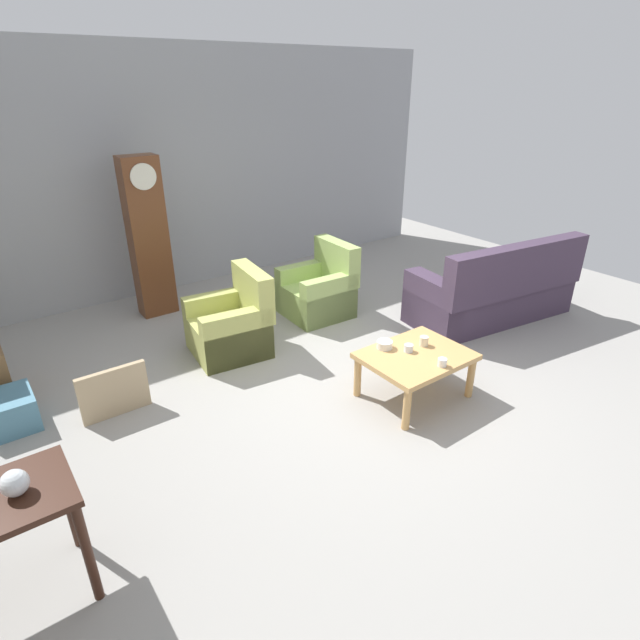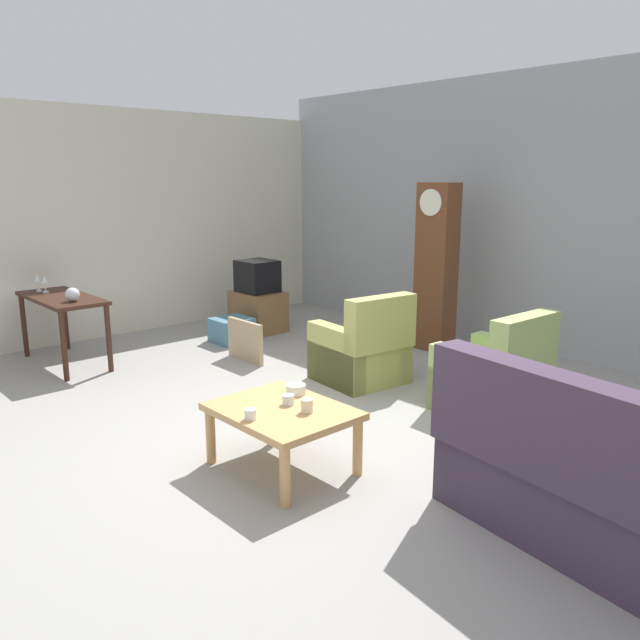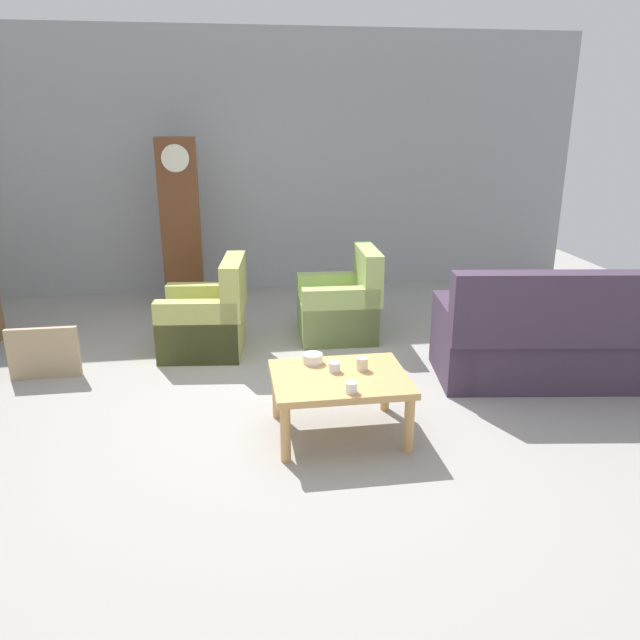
% 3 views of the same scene
% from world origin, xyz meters
% --- Properties ---
extents(ground_plane, '(10.40, 10.40, 0.00)m').
position_xyz_m(ground_plane, '(0.00, 0.00, 0.00)').
color(ground_plane, '#999691').
extents(garage_door_wall, '(8.40, 0.16, 3.20)m').
position_xyz_m(garage_door_wall, '(0.00, 3.60, 1.60)').
color(garage_door_wall, '#9EA0A5').
rests_on(garage_door_wall, ground_plane).
extents(pegboard_wall_left, '(0.12, 6.40, 2.88)m').
position_xyz_m(pegboard_wall_left, '(-4.20, 0.40, 1.44)').
color(pegboard_wall_left, beige).
rests_on(pegboard_wall_left, ground_plane).
extents(couch_floral, '(2.20, 1.16, 1.04)m').
position_xyz_m(couch_floral, '(2.42, 0.12, 0.36)').
color(couch_floral, '#423347').
rests_on(couch_floral, ground_plane).
extents(armchair_olive_near, '(0.87, 0.85, 0.92)m').
position_xyz_m(armchair_olive_near, '(-0.61, 1.28, 0.31)').
color(armchair_olive_near, tan).
rests_on(armchair_olive_near, ground_plane).
extents(armchair_olive_far, '(0.82, 0.79, 0.92)m').
position_xyz_m(armchair_olive_far, '(0.75, 1.52, 0.31)').
color(armchair_olive_far, '#9EB964').
rests_on(armchair_olive_far, ground_plane).
extents(coffee_table_wood, '(0.96, 0.76, 0.46)m').
position_xyz_m(coffee_table_wood, '(0.35, -0.53, 0.39)').
color(coffee_table_wood, tan).
rests_on(coffee_table_wood, ground_plane).
extents(console_table_dark, '(1.30, 0.56, 0.76)m').
position_xyz_m(console_table_dark, '(-3.26, -0.69, 0.65)').
color(console_table_dark, '#381E14').
rests_on(console_table_dark, ground_plane).
extents(grandfather_clock, '(0.44, 0.30, 1.97)m').
position_xyz_m(grandfather_clock, '(-0.90, 2.81, 0.99)').
color(grandfather_clock, brown).
rests_on(grandfather_clock, ground_plane).
extents(tv_stand_cabinet, '(0.68, 0.52, 0.53)m').
position_xyz_m(tv_stand_cabinet, '(-3.06, 1.81, 0.27)').
color(tv_stand_cabinet, brown).
rests_on(tv_stand_cabinet, ground_plane).
extents(tv_crt, '(0.48, 0.44, 0.42)m').
position_xyz_m(tv_crt, '(-3.06, 1.81, 0.74)').
color(tv_crt, black).
rests_on(tv_crt, tv_stand_cabinet).
extents(framed_picture_leaning, '(0.60, 0.05, 0.46)m').
position_xyz_m(framed_picture_leaning, '(-2.02, 0.84, 0.23)').
color(framed_picture_leaning, tan).
rests_on(framed_picture_leaning, ground_plane).
extents(storage_box_blue, '(0.42, 0.46, 0.31)m').
position_xyz_m(storage_box_blue, '(-2.81, 1.21, 0.15)').
color(storage_box_blue, teal).
rests_on(storage_box_blue, ground_plane).
extents(glass_dome_cloche, '(0.15, 0.15, 0.15)m').
position_xyz_m(glass_dome_cloche, '(-2.88, -0.71, 0.84)').
color(glass_dome_cloche, silver).
rests_on(glass_dome_cloche, console_table_dark).
extents(cup_white_porcelain, '(0.08, 0.08, 0.07)m').
position_xyz_m(cup_white_porcelain, '(0.37, -0.82, 0.49)').
color(cup_white_porcelain, white).
rests_on(cup_white_porcelain, coffee_table_wood).
extents(cup_blue_rimmed, '(0.08, 0.08, 0.07)m').
position_xyz_m(cup_blue_rimmed, '(0.33, -0.46, 0.49)').
color(cup_blue_rimmed, silver).
rests_on(cup_blue_rimmed, coffee_table_wood).
extents(cup_cream_tall, '(0.08, 0.08, 0.09)m').
position_xyz_m(cup_cream_tall, '(0.53, -0.46, 0.50)').
color(cup_cream_tall, beige).
rests_on(cup_cream_tall, coffee_table_wood).
extents(bowl_white_stacked, '(0.15, 0.15, 0.07)m').
position_xyz_m(bowl_white_stacked, '(0.19, -0.27, 0.49)').
color(bowl_white_stacked, white).
rests_on(bowl_white_stacked, coffee_table_wood).
extents(wine_glass_tall, '(0.06, 0.06, 0.22)m').
position_xyz_m(wine_glass_tall, '(-3.72, -0.77, 0.90)').
color(wine_glass_tall, silver).
rests_on(wine_glass_tall, console_table_dark).
extents(wine_glass_mid, '(0.07, 0.07, 0.20)m').
position_xyz_m(wine_glass_mid, '(-3.58, -0.74, 0.90)').
color(wine_glass_mid, silver).
rests_on(wine_glass_mid, console_table_dark).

